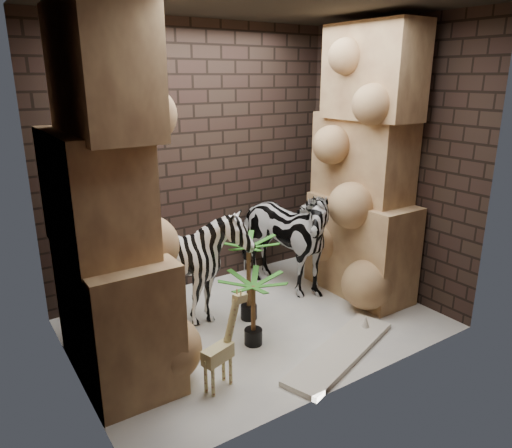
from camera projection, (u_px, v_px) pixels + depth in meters
floor at (257, 323)px, 4.86m from camera, size 3.50×3.50×0.00m
ceiling at (257, 2)px, 3.96m from camera, size 3.50×3.50×0.00m
wall_back at (196, 160)px, 5.41m from camera, size 3.50×0.00×3.50m
wall_front at (353, 209)px, 3.42m from camera, size 3.50×0.00×3.50m
wall_left at (58, 207)px, 3.49m from camera, size 0.00×3.00×3.00m
wall_right at (387, 161)px, 5.34m from camera, size 0.00×3.00×3.00m
rock_pillar_left at (106, 200)px, 3.67m from camera, size 0.68×1.30×3.00m
rock_pillar_right at (366, 164)px, 5.16m from camera, size 0.58×1.25×3.00m
zebra_right at (279, 228)px, 5.42m from camera, size 0.98×1.41×1.51m
zebra_left at (189, 270)px, 4.77m from camera, size 1.18×1.38×1.12m
giraffe_toy at (218, 344)px, 3.74m from camera, size 0.43×0.25×0.80m
palm_front at (249, 279)px, 4.83m from camera, size 0.36×0.36×0.89m
palm_back at (253, 311)px, 4.39m from camera, size 0.36×0.36×0.69m
surfboard at (341, 352)px, 4.32m from camera, size 1.49×0.81×0.05m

